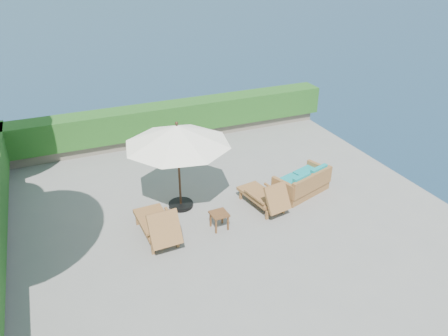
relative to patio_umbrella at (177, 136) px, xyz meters
name	(u,v)px	position (x,y,z in m)	size (l,w,h in m)	color
ground	(225,220)	(0.85, -1.10, -2.10)	(12.00, 12.00, 0.00)	gray
foundation	(225,267)	(0.85, -1.10, -3.65)	(12.00, 12.00, 3.00)	#4E483E
ocean	(225,305)	(0.85, -1.10, -5.10)	(600.00, 600.00, 0.00)	#172948
planter_wall_far	(165,136)	(0.85, 4.50, -1.92)	(12.00, 0.60, 0.36)	#746B5C
hedge_far	(164,118)	(0.85, 4.50, -1.25)	(12.40, 0.90, 1.00)	#124014
patio_umbrella	(177,136)	(0.00, 0.00, 0.00)	(3.31, 3.31, 2.49)	black
lounge_left	(158,224)	(-0.95, -1.20, -1.68)	(0.86, 1.80, 1.02)	#9C5E39
lounge_right	(265,196)	(2.07, -0.98, -1.72)	(0.92, 1.70, 0.93)	#9C5E39
side_table	(219,216)	(0.58, -1.35, -1.73)	(0.44, 0.44, 0.45)	brown
wicker_loveseat	(303,184)	(3.43, -0.69, -1.79)	(1.83, 1.33, 0.81)	#9C5E39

